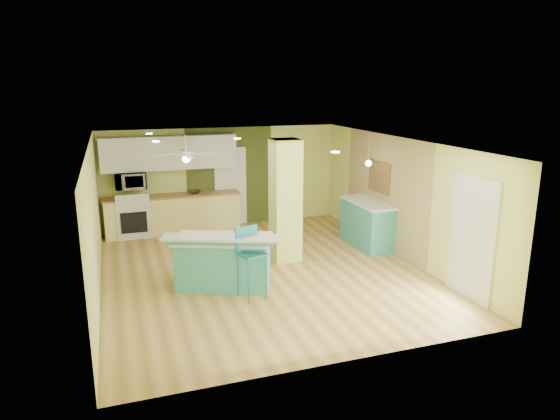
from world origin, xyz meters
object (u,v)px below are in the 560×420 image
object	(u,v)px
side_counter	(367,223)
canister	(238,232)
peninsula	(224,261)
bar_stool	(250,251)
fruit_bowl	(194,192)

from	to	relation	value
side_counter	canister	xyz separation A→B (m)	(-3.30, -1.29, 0.48)
peninsula	side_counter	xyz separation A→B (m)	(3.57, 1.27, 0.03)
bar_stool	side_counter	bearing A→B (deg)	14.95
canister	side_counter	bearing A→B (deg)	21.32
side_counter	fruit_bowl	xyz separation A→B (m)	(-3.47, 2.42, 0.47)
peninsula	fruit_bowl	xyz separation A→B (m)	(0.10, 3.69, 0.49)
bar_stool	fruit_bowl	xyz separation A→B (m)	(-0.23, 4.28, 0.15)
fruit_bowl	peninsula	bearing A→B (deg)	-91.52
fruit_bowl	side_counter	bearing A→B (deg)	-34.89
peninsula	bar_stool	size ratio (longest dim) A/B	1.69
bar_stool	canister	distance (m)	0.59
peninsula	bar_stool	bearing A→B (deg)	-39.13
side_counter	fruit_bowl	distance (m)	4.26
peninsula	fruit_bowl	bearing A→B (deg)	110.08
peninsula	bar_stool	world-z (taller)	bar_stool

